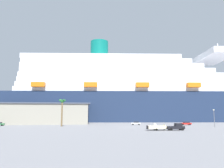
# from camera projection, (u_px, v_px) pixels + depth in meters

# --- Properties ---
(ground_plane) EXTENTS (600.00, 600.00, 0.00)m
(ground_plane) POSITION_uv_depth(u_px,v_px,m) (121.00, 124.00, 113.70)
(ground_plane) COLOR gray
(cruise_ship) EXTENTS (220.18, 42.58, 61.27)m
(cruise_ship) POSITION_uv_depth(u_px,v_px,m) (135.00, 96.00, 150.87)
(cruise_ship) COLOR #1E2D4C
(cruise_ship) RESTS_ON ground_plane
(terminal_building) EXTENTS (58.30, 32.39, 10.59)m
(terminal_building) POSITION_uv_depth(u_px,v_px,m) (36.00, 114.00, 115.33)
(terminal_building) COLOR gray
(terminal_building) RESTS_ON ground_plane
(pickup_truck) EXTENTS (5.72, 2.57, 2.20)m
(pickup_truck) POSITION_uv_depth(u_px,v_px,m) (176.00, 127.00, 68.79)
(pickup_truck) COLOR black
(pickup_truck) RESTS_ON ground_plane
(small_boat_on_trailer) EXTENTS (7.66, 2.54, 2.15)m
(small_boat_on_trailer) POSITION_uv_depth(u_px,v_px,m) (159.00, 127.00, 68.08)
(small_boat_on_trailer) COLOR #595960
(small_boat_on_trailer) RESTS_ON ground_plane
(palm_tree) EXTENTS (2.99, 2.72, 11.31)m
(palm_tree) POSITION_uv_depth(u_px,v_px,m) (62.00, 105.00, 91.15)
(palm_tree) COLOR brown
(palm_tree) RESTS_ON ground_plane
(street_lamp) EXTENTS (0.56, 0.56, 6.94)m
(street_lamp) POSITION_uv_depth(u_px,v_px,m) (214.00, 115.00, 83.97)
(street_lamp) COLOR slate
(street_lamp) RESTS_ON ground_plane
(parked_car_red_hatchback) EXTENTS (4.78, 2.10, 1.58)m
(parked_car_red_hatchback) POSITION_uv_depth(u_px,v_px,m) (186.00, 123.00, 99.93)
(parked_car_red_hatchback) COLOR red
(parked_car_red_hatchback) RESTS_ON ground_plane
(parked_car_white_van) EXTENTS (4.38, 2.35, 1.58)m
(parked_car_white_van) POSITION_uv_depth(u_px,v_px,m) (136.00, 123.00, 101.94)
(parked_car_white_van) COLOR white
(parked_car_white_van) RESTS_ON ground_plane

